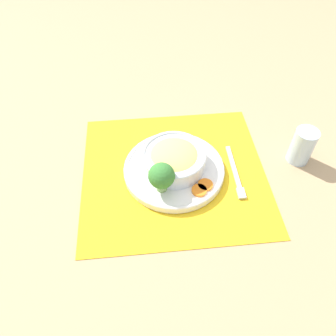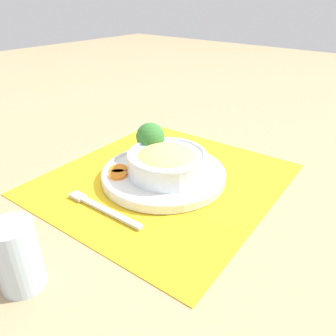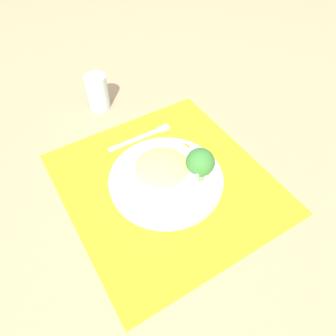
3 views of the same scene
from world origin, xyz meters
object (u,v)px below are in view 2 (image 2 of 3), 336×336
Objects in this scene: water_glass at (18,260)px; fork at (97,206)px; broccoli_floret at (150,138)px; bowl at (167,161)px.

fork is (0.18, 0.06, -0.04)m from water_glass.
water_glass is 0.57× the size of fork.
water_glass is at bearing -164.34° from fork.
broccoli_floret is 0.46× the size of fork.
bowl is 0.09m from broccoli_floret.
water_glass reaches higher than fork.
bowl is 0.17m from fork.
broccoli_floret is at bearing 65.80° from bowl.
broccoli_floret is 0.82× the size of water_glass.
water_glass is (-0.38, -0.11, -0.02)m from broccoli_floret.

